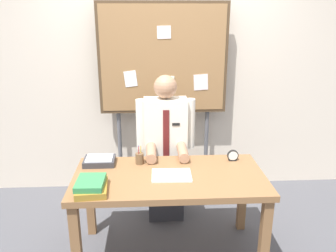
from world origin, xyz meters
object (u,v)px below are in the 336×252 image
at_px(bulletin_board, 163,62).
at_px(pen_holder, 140,158).
at_px(desk, 169,185).
at_px(paper_tray, 100,161).
at_px(person, 166,154).
at_px(open_notebook, 172,175).
at_px(desk_clock, 233,156).
at_px(book_stack, 91,186).

bearing_deg(bulletin_board, pen_holder, -105.48).
bearing_deg(bulletin_board, desk, -90.01).
bearing_deg(paper_tray, person, 31.30).
xyz_separation_m(person, open_notebook, (0.02, -0.62, 0.07)).
height_order(person, bulletin_board, bulletin_board).
bearing_deg(pen_holder, desk_clock, 1.41).
height_order(person, paper_tray, person).
bearing_deg(book_stack, bulletin_board, 66.48).
bearing_deg(desk_clock, open_notebook, -153.85).
xyz_separation_m(person, pen_holder, (-0.24, -0.37, 0.12)).
bearing_deg(person, paper_tray, -148.70).
height_order(desk, open_notebook, open_notebook).
bearing_deg(desk_clock, book_stack, -157.24).
bearing_deg(book_stack, person, 55.11).
distance_m(desk, open_notebook, 0.10).
distance_m(person, paper_tray, 0.69).
relative_size(person, pen_holder, 8.94).
bearing_deg(person, book_stack, -124.89).
height_order(desk_clock, paper_tray, desk_clock).
bearing_deg(open_notebook, desk_clock, 26.15).
height_order(desk, desk_clock, desk_clock).
relative_size(book_stack, paper_tray, 1.20).
distance_m(person, bulletin_board, 0.96).
bearing_deg(open_notebook, book_stack, -160.54).
bearing_deg(book_stack, pen_holder, 53.77).
height_order(open_notebook, paper_tray, paper_tray).
xyz_separation_m(desk, open_notebook, (0.02, -0.02, 0.10)).
height_order(desk_clock, pen_holder, pen_holder).
relative_size(person, open_notebook, 4.61).
bearing_deg(book_stack, paper_tray, 90.45).
bearing_deg(bulletin_board, open_notebook, -89.15).
distance_m(book_stack, pen_holder, 0.57).
relative_size(desk, bulletin_board, 0.73).
relative_size(open_notebook, paper_tray, 1.19).
bearing_deg(person, desk, -90.00).
relative_size(open_notebook, pen_holder, 1.94).
bearing_deg(desk_clock, desk, -156.18).
xyz_separation_m(book_stack, open_notebook, (0.59, 0.21, -0.04)).
distance_m(desk, pen_holder, 0.36).
height_order(person, pen_holder, person).
bearing_deg(pen_holder, desk, -43.94).
height_order(desk, paper_tray, paper_tray).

